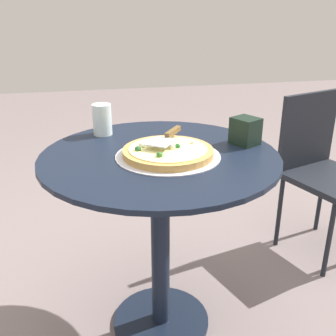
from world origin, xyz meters
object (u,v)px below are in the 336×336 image
object	(u,v)px
pizza_server	(167,136)
patio_chair_near	(321,163)
patio_table	(160,202)
pizza_on_tray	(168,152)
drinking_cup	(102,120)
napkin_dispenser	(245,131)

from	to	relation	value
pizza_server	patio_chair_near	world-z (taller)	patio_chair_near
patio_table	pizza_server	distance (m)	0.25
pizza_on_tray	drinking_cup	size ratio (longest dim) A/B	2.96
pizza_on_tray	patio_chair_near	xyz separation A→B (m)	(0.90, 0.44, -0.29)
drinking_cup	patio_chair_near	size ratio (longest dim) A/B	0.15
patio_chair_near	patio_table	bearing A→B (deg)	-156.03
patio_table	patio_chair_near	bearing A→B (deg)	23.97
pizza_server	napkin_dispenser	bearing A→B (deg)	2.47
drinking_cup	patio_chair_near	xyz separation A→B (m)	(1.10, 0.14, -0.33)
napkin_dispenser	patio_chair_near	size ratio (longest dim) A/B	0.12
patio_table	napkin_dispenser	bearing A→B (deg)	6.72
pizza_server	drinking_cup	size ratio (longest dim) A/B	1.61
patio_table	pizza_on_tray	distance (m)	0.21
patio_table	napkin_dispenser	world-z (taller)	napkin_dispenser
patio_table	pizza_server	xyz separation A→B (m)	(0.03, 0.03, 0.24)
napkin_dispenser	drinking_cup	bearing A→B (deg)	-142.15
patio_table	drinking_cup	xyz separation A→B (m)	(-0.18, 0.27, 0.25)
drinking_cup	patio_chair_near	world-z (taller)	drinking_cup
napkin_dispenser	patio_chair_near	xyz separation A→B (m)	(0.59, 0.37, -0.32)
pizza_server	drinking_cup	world-z (taller)	drinking_cup
napkin_dispenser	patio_chair_near	bearing A→B (deg)	94.25
patio_table	patio_chair_near	world-z (taller)	patio_chair_near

